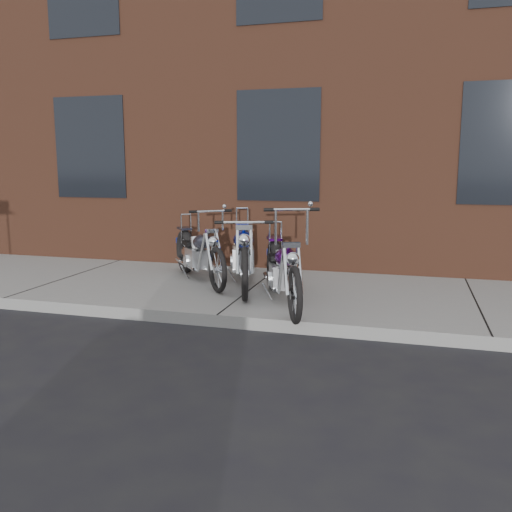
% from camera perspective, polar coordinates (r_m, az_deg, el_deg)
% --- Properties ---
extents(ground, '(120.00, 120.00, 0.00)m').
position_cam_1_polar(ground, '(6.44, -4.12, -7.51)').
color(ground, black).
rests_on(ground, ground).
extents(sidewalk, '(22.00, 3.00, 0.15)m').
position_cam_1_polar(sidewalk, '(7.80, -0.36, -3.89)').
color(sidewalk, gray).
rests_on(sidewalk, ground).
extents(building_brick, '(22.00, 10.00, 8.00)m').
position_cam_1_polar(building_brick, '(14.11, 7.39, 18.08)').
color(building_brick, brown).
rests_on(building_brick, ground).
extents(chopper_purple, '(0.96, 2.13, 1.27)m').
position_cam_1_polar(chopper_purple, '(6.78, 2.85, -1.77)').
color(chopper_purple, black).
rests_on(chopper_purple, sidewalk).
extents(chopper_blue, '(0.94, 2.39, 1.08)m').
position_cam_1_polar(chopper_blue, '(7.85, -1.34, 0.08)').
color(chopper_blue, black).
rests_on(chopper_blue, sidewalk).
extents(chopper_third, '(1.49, 1.77, 1.12)m').
position_cam_1_polar(chopper_third, '(8.20, -6.05, 0.10)').
color(chopper_third, black).
rests_on(chopper_third, sidewalk).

